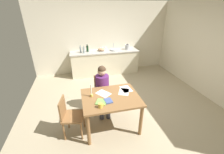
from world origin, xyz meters
The scene contains 24 objects.
ground_plane centered at (0.00, 0.00, -0.02)m, with size 5.20×5.20×0.04m, color tan.
wall_back centered at (0.00, 2.60, 1.30)m, with size 5.20×0.12×2.60m, color silver.
wall_right centered at (2.60, 0.00, 1.30)m, with size 0.12×5.20×2.60m, color silver.
kitchen_counter centered at (0.00, 2.24, 0.45)m, with size 2.56×0.64×0.90m.
dining_table centered at (-0.46, -0.61, 0.64)m, with size 1.17×0.93×0.75m.
chair_at_table centered at (-0.51, 0.09, 0.49)m, with size 0.42×0.42×0.87m.
person_seated centered at (-0.52, -0.06, 0.68)m, with size 0.34×0.60×1.19m.
chair_side_empty centered at (-1.30, -0.65, 0.47)m, with size 0.47×0.47×0.85m.
coffee_mug centered at (-0.72, -0.91, 0.80)m, with size 0.11×0.08×0.09m.
candlestick centered at (-0.84, -0.51, 0.83)m, with size 0.06×0.06×0.28m.
book_magazine centered at (-0.54, -0.76, 0.76)m, with size 0.14×0.18×0.03m, color #445998.
book_cookery centered at (-0.68, -0.76, 0.76)m, with size 0.20×0.20×0.02m, color #7FB953.
paper_letter centered at (-0.13, -0.49, 0.75)m, with size 0.21×0.30×0.00m, color white.
paper_bill centered at (-0.58, -0.45, 0.75)m, with size 0.21×0.30×0.00m, color white.
paper_envelope centered at (-0.05, -0.39, 0.75)m, with size 0.21×0.30×0.00m, color white.
sink_unit centered at (0.38, 2.24, 0.92)m, with size 0.36×0.36×0.24m.
bottle_oil centered at (-0.88, 2.26, 1.01)m, with size 0.06×0.06×0.26m.
bottle_vinegar centered at (-0.78, 2.14, 1.01)m, with size 0.07×0.07×0.26m.
bottle_wine_red centered at (-0.63, 2.30, 1.01)m, with size 0.08×0.08×0.27m.
mixing_bowl centered at (-0.13, 2.28, 0.95)m, with size 0.24×0.24×0.11m, color tan.
stovetop_kettle centered at (0.88, 2.24, 1.00)m, with size 0.18×0.18×0.22m.
wine_glass_near_sink centered at (0.05, 2.39, 1.01)m, with size 0.07×0.07×0.15m.
wine_glass_by_kettle centered at (-0.06, 2.39, 1.01)m, with size 0.07×0.07×0.15m.
wine_glass_back_left centered at (-0.15, 2.39, 1.01)m, with size 0.07×0.07×0.15m.
Camera 1 is at (-1.05, -3.12, 2.44)m, focal length 23.94 mm.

